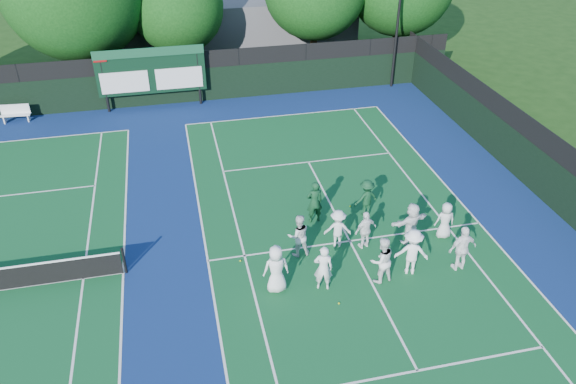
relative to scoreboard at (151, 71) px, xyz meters
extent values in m
plane|color=#193B10|center=(7.01, -15.59, -2.19)|extent=(120.00, 120.00, 0.00)
cube|color=navy|center=(1.01, -14.59, -2.19)|extent=(34.00, 32.00, 0.01)
cube|color=#104E25|center=(7.01, -14.59, -2.18)|extent=(10.97, 23.77, 0.00)
cube|color=silver|center=(7.01, -2.70, -2.18)|extent=(10.97, 0.08, 0.00)
cube|color=silver|center=(1.53, -14.59, -2.18)|extent=(0.08, 23.77, 0.00)
cube|color=silver|center=(12.50, -14.59, -2.18)|extent=(0.08, 23.77, 0.00)
cube|color=silver|center=(2.90, -14.59, -2.18)|extent=(0.08, 23.77, 0.00)
cube|color=silver|center=(11.13, -14.59, -2.18)|extent=(0.08, 23.77, 0.00)
cube|color=silver|center=(7.01, -20.99, -2.18)|extent=(8.23, 0.08, 0.00)
cube|color=silver|center=(7.01, -8.19, -2.18)|extent=(8.23, 0.08, 0.00)
cube|color=silver|center=(7.01, -14.59, -2.18)|extent=(0.08, 12.80, 0.00)
cube|color=silver|center=(-6.99, -2.70, -2.18)|extent=(10.97, 0.08, 0.00)
cube|color=silver|center=(-1.50, -14.59, -2.18)|extent=(0.08, 23.77, 0.00)
cube|color=silver|center=(-2.87, -14.59, -2.18)|extent=(0.08, 23.77, 0.00)
cube|color=black|center=(1.01, 0.41, -1.19)|extent=(34.00, 0.08, 2.00)
cube|color=black|center=(1.01, 0.41, 0.31)|extent=(34.00, 0.05, 1.00)
cube|color=black|center=(16.01, -14.59, -1.19)|extent=(0.08, 32.00, 2.00)
cube|color=black|center=(16.01, -14.59, 0.31)|extent=(0.05, 32.00, 1.00)
cylinder|color=black|center=(-2.59, 0.01, -0.44)|extent=(0.16, 0.16, 3.50)
cylinder|color=black|center=(2.61, 0.01, -0.44)|extent=(0.16, 0.16, 3.50)
cube|color=black|center=(0.01, 0.01, 0.01)|extent=(6.00, 0.15, 2.60)
cube|color=#14492C|center=(0.01, -0.09, 1.11)|extent=(6.00, 0.05, 0.50)
cube|color=silver|center=(-1.49, -0.09, -0.49)|extent=(2.60, 0.04, 1.20)
cube|color=silver|center=(1.51, -0.09, -0.49)|extent=(2.60, 0.04, 1.20)
cube|color=maroon|center=(-2.59, -0.09, 1.01)|extent=(0.70, 0.04, 0.50)
cube|color=#58585D|center=(5.01, 8.41, -0.19)|extent=(18.00, 6.00, 4.00)
cylinder|color=black|center=(14.51, 0.11, 2.81)|extent=(0.16, 0.16, 10.00)
cylinder|color=black|center=(-1.39, -14.59, -1.64)|extent=(0.10, 0.10, 1.10)
cube|color=white|center=(-7.45, -0.29, -1.76)|extent=(1.56, 0.53, 0.06)
cube|color=white|center=(-7.45, -0.13, -1.48)|extent=(1.53, 0.18, 0.51)
cube|color=white|center=(-8.06, -0.29, -1.99)|extent=(0.09, 0.36, 0.41)
cube|color=white|center=(-6.84, -0.29, -1.99)|extent=(0.09, 0.36, 0.41)
cylinder|color=black|center=(-3.72, 3.91, -0.73)|extent=(0.44, 0.44, 2.92)
sphere|color=#0D3A0F|center=(-3.12, 4.21, 3.00)|extent=(5.78, 5.78, 5.78)
cylinder|color=black|center=(1.93, 3.91, -0.90)|extent=(0.44, 0.44, 2.58)
sphere|color=#0D3A0F|center=(1.93, 3.91, 2.47)|extent=(5.56, 5.56, 5.56)
sphere|color=#0D3A0F|center=(2.53, 4.21, 1.92)|extent=(3.89, 3.89, 3.89)
cylinder|color=black|center=(10.45, 3.91, -0.70)|extent=(0.44, 0.44, 2.97)
cylinder|color=black|center=(16.15, 3.91, -0.74)|extent=(0.44, 0.44, 2.90)
sphere|color=#AAC317|center=(5.59, -17.81, -2.16)|extent=(0.07, 0.07, 0.07)
sphere|color=#AAC317|center=(7.77, -12.31, -2.16)|extent=(0.07, 0.07, 0.07)
sphere|color=#AAC317|center=(9.43, -15.95, -2.16)|extent=(0.07, 0.07, 0.07)
sphere|color=#AAC317|center=(2.70, -14.87, -2.16)|extent=(0.07, 0.07, 0.07)
imported|color=white|center=(3.69, -16.64, -1.27)|extent=(0.90, 0.59, 1.83)
imported|color=white|center=(5.27, -16.91, -1.30)|extent=(0.74, 0.58, 1.78)
imported|color=white|center=(7.33, -16.96, -1.29)|extent=(0.99, 0.83, 1.80)
imported|color=white|center=(8.54, -16.78, -1.28)|extent=(1.33, 1.01, 1.82)
imported|color=white|center=(10.35, -16.99, -1.27)|extent=(1.11, 0.55, 1.83)
imported|color=silver|center=(4.88, -14.92, -1.33)|extent=(0.86, 0.68, 1.73)
imported|color=silver|center=(6.45, -14.72, -1.40)|extent=(1.12, 0.79, 1.58)
imported|color=white|center=(7.44, -15.03, -1.40)|extent=(1.00, 0.64, 1.59)
imported|color=white|center=(9.23, -15.11, -1.33)|extent=(1.68, 0.88, 1.73)
imported|color=silver|center=(10.65, -15.08, -1.42)|extent=(0.79, 0.55, 1.53)
imported|color=#0F3A1E|center=(6.01, -12.97, -1.26)|extent=(0.71, 0.51, 1.85)
imported|color=#103B1F|center=(8.19, -12.98, -1.38)|extent=(1.16, 0.83, 1.63)
camera|label=1|loc=(0.88, -30.95, 11.03)|focal=35.00mm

